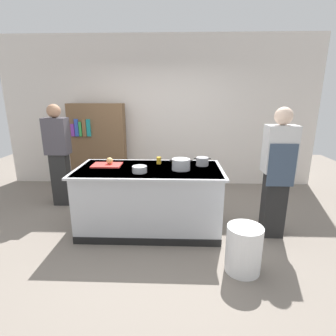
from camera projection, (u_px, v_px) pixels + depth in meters
name	position (u px, v px, depth m)	size (l,w,h in m)	color
ground_plane	(150.00, 228.00, 3.79)	(10.00, 10.00, 0.00)	slate
back_wall	(159.00, 113.00, 5.41)	(6.40, 0.12, 3.00)	silver
counter_island	(150.00, 198.00, 3.66)	(1.98, 0.98, 0.90)	#B7BABF
cutting_board	(107.00, 165.00, 3.66)	(0.40, 0.28, 0.02)	red
onion	(110.00, 161.00, 3.67)	(0.09, 0.09, 0.09)	tan
stock_pot	(181.00, 164.00, 3.46)	(0.31, 0.24, 0.15)	#B7BABF
sauce_pan	(202.00, 161.00, 3.67)	(0.24, 0.17, 0.12)	#99999E
mixing_bowl	(140.00, 169.00, 3.34)	(0.19, 0.19, 0.08)	#B7BABF
juice_cup	(159.00, 161.00, 3.76)	(0.07, 0.07, 0.10)	yellow
trash_bin	(244.00, 249.00, 2.81)	(0.38, 0.38, 0.52)	white
person_chef	(277.00, 171.00, 3.36)	(0.38, 0.25, 1.72)	black
person_guest	(58.00, 153.00, 4.40)	(0.38, 0.24, 1.72)	#282828
bookshelf	(98.00, 146.00, 5.33)	(1.10, 0.31, 1.70)	brown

